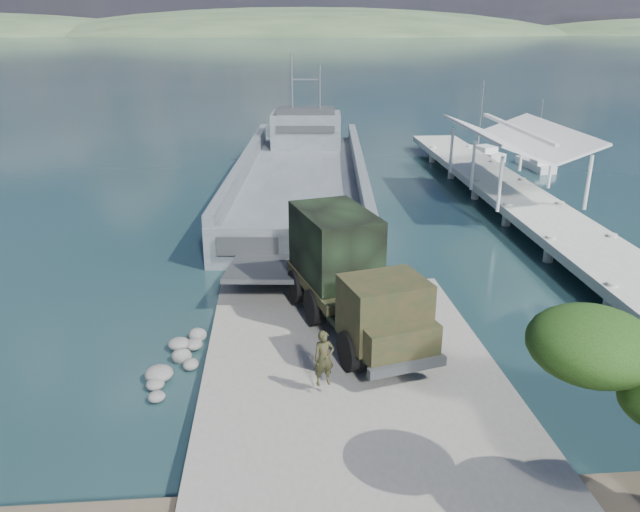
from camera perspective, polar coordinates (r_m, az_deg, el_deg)
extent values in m
plane|color=#163235|center=(22.04, 2.78, -10.78)|extent=(1400.00, 1400.00, 0.00)
cube|color=gray|center=(21.07, 3.13, -11.61)|extent=(10.00, 18.00, 0.50)
cube|color=#9E9F96|center=(41.15, 17.89, 4.91)|extent=(4.00, 44.00, 0.50)
cube|color=#4E555C|center=(44.01, -1.65, 6.12)|extent=(11.00, 28.90, 2.35)
cube|color=#4E555C|center=(43.94, -6.89, 8.29)|extent=(3.13, 28.18, 1.22)
cube|color=#4E555C|center=(43.62, 3.58, 8.31)|extent=(3.13, 28.18, 1.22)
cube|color=#4E555C|center=(30.47, -2.69, 0.40)|extent=(8.47, 1.14, 2.45)
cube|color=#4E555C|center=(52.69, -1.27, 11.43)|extent=(5.97, 4.26, 2.82)
cube|color=#303336|center=(52.45, -1.29, 13.16)|extent=(4.96, 3.43, 0.38)
cylinder|color=#939699|center=(52.26, -2.59, 15.50)|extent=(0.15, 0.15, 4.71)
cylinder|color=#939699|center=(52.23, -0.02, 15.00)|extent=(0.15, 0.15, 3.77)
cylinder|color=black|center=(21.04, 2.82, -8.66)|extent=(0.83, 1.47, 1.39)
cylinder|color=black|center=(22.00, 8.79, -7.51)|extent=(0.83, 1.47, 1.39)
cylinder|color=black|center=(24.05, -0.49, -4.68)|extent=(0.83, 1.47, 1.39)
cylinder|color=black|center=(24.89, 4.87, -3.84)|extent=(0.83, 1.47, 1.39)
cylinder|color=black|center=(25.90, -2.05, -2.77)|extent=(0.83, 1.47, 1.39)
cylinder|color=black|center=(26.68, 2.98, -2.05)|extent=(0.83, 1.47, 1.39)
cube|color=black|center=(23.84, 2.82, -4.52)|extent=(4.40, 8.45, 0.27)
cube|color=black|center=(20.99, 5.88, -4.89)|extent=(3.14, 2.76, 2.14)
cube|color=black|center=(20.21, 7.39, -7.72)|extent=(2.62, 1.57, 1.07)
cube|color=black|center=(24.95, 1.52, -2.37)|extent=(3.87, 5.44, 0.37)
cube|color=black|center=(24.57, 1.38, 1.14)|extent=(3.54, 4.59, 2.67)
cube|color=#303336|center=(20.12, 7.99, -9.99)|extent=(2.65, 0.96, 0.32)
imported|color=black|center=(19.59, 0.35, -10.32)|extent=(0.74, 0.58, 1.81)
cube|color=silver|center=(55.35, 19.07, 7.82)|extent=(1.68, 4.83, 0.78)
cube|color=silver|center=(54.50, 19.53, 8.13)|extent=(1.29, 1.46, 0.52)
cylinder|color=#939699|center=(54.85, 19.41, 10.67)|extent=(0.09, 0.09, 5.18)
cube|color=silver|center=(58.57, 14.19, 9.02)|extent=(3.56, 5.87, 0.93)
cube|color=silver|center=(57.68, 14.89, 9.41)|extent=(1.93, 2.05, 0.62)
cylinder|color=#939699|center=(58.02, 14.49, 12.24)|extent=(0.10, 0.10, 6.17)
ellipsoid|color=#14330D|center=(14.16, 23.62, -7.41)|extent=(2.62, 2.62, 1.50)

